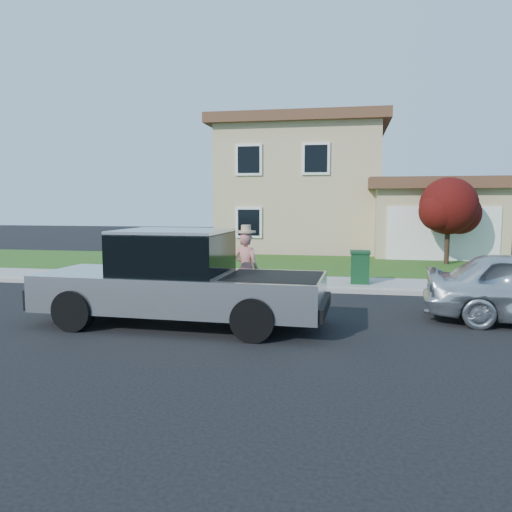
{
  "coord_description": "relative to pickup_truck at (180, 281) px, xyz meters",
  "views": [
    {
      "loc": [
        2.6,
        -11.26,
        2.54
      ],
      "look_at": [
        0.29,
        1.08,
        1.2
      ],
      "focal_mm": 35.0,
      "sensor_mm": 36.0,
      "label": 1
    }
  ],
  "objects": [
    {
      "name": "house",
      "position": [
        2.17,
        17.85,
        2.24
      ],
      "size": [
        14.0,
        11.3,
        6.85
      ],
      "color": "tan",
      "rests_on": "ground"
    },
    {
      "name": "ground",
      "position": [
        0.85,
        1.47,
        -0.93
      ],
      "size": [
        80.0,
        80.0,
        0.0
      ],
      "primitive_type": "plane",
      "color": "black",
      "rests_on": "ground"
    },
    {
      "name": "lawn",
      "position": [
        1.85,
        9.97,
        -0.88
      ],
      "size": [
        40.0,
        7.0,
        0.1
      ],
      "primitive_type": "cube",
      "color": "#204A15",
      "rests_on": "ground"
    },
    {
      "name": "trash_bin",
      "position": [
        3.79,
        5.31,
        -0.29
      ],
      "size": [
        0.59,
        0.68,
        0.97
      ],
      "rotation": [
        0.0,
        0.0,
        -0.0
      ],
      "color": "#0F371A",
      "rests_on": "sidewalk"
    },
    {
      "name": "sidewalk",
      "position": [
        1.85,
        5.47,
        -0.85
      ],
      "size": [
        40.0,
        2.0,
        0.15
      ],
      "primitive_type": "cube",
      "color": "gray",
      "rests_on": "ground"
    },
    {
      "name": "ornamental_tree",
      "position": [
        7.35,
        11.2,
        1.38
      ],
      "size": [
        2.52,
        2.27,
        3.46
      ],
      "color": "black",
      "rests_on": "lawn"
    },
    {
      "name": "curb",
      "position": [
        1.85,
        4.37,
        -0.87
      ],
      "size": [
        40.0,
        0.2,
        0.12
      ],
      "primitive_type": "cube",
      "color": "gray",
      "rests_on": "ground"
    },
    {
      "name": "woman",
      "position": [
        0.94,
        2.27,
        0.02
      ],
      "size": [
        0.77,
        0.62,
        2.0
      ],
      "rotation": [
        0.0,
        0.0,
        2.82
      ],
      "color": "#BC6F67",
      "rests_on": "ground"
    },
    {
      "name": "pickup_truck",
      "position": [
        0.0,
        0.0,
        0.0
      ],
      "size": [
        6.12,
        2.43,
        1.99
      ],
      "rotation": [
        0.0,
        0.0,
        -0.03
      ],
      "color": "black",
      "rests_on": "ground"
    }
  ]
}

